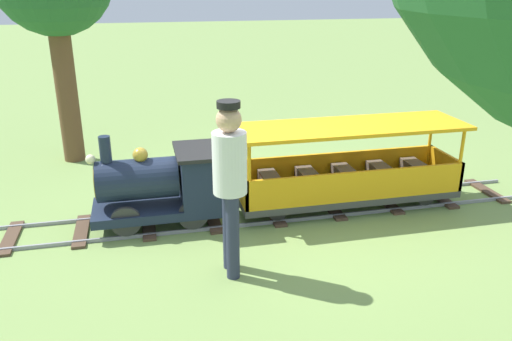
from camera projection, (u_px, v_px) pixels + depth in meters
ground_plane at (272, 213)px, 5.98m from camera, size 60.00×60.00×0.00m
track at (273, 212)px, 5.98m from camera, size 0.77×6.40×0.04m
locomotive at (166, 184)px, 5.56m from camera, size 0.73×1.45×1.02m
passenger_car at (347, 174)px, 6.03m from camera, size 0.83×2.70×0.97m
conductor_person at (230, 176)px, 4.45m from camera, size 0.30×0.30×1.62m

